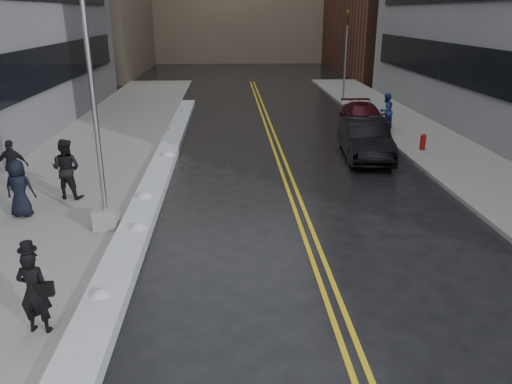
{
  "coord_description": "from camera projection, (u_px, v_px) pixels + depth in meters",
  "views": [
    {
      "loc": [
        0.26,
        -11.43,
        6.02
      ],
      "look_at": [
        0.99,
        1.6,
        1.3
      ],
      "focal_mm": 35.0,
      "sensor_mm": 36.0,
      "label": 1
    }
  ],
  "objects": [
    {
      "name": "ground",
      "position": [
        221.0,
        262.0,
        12.76
      ],
      "size": [
        160.0,
        160.0,
        0.0
      ],
      "primitive_type": "plane",
      "color": "black",
      "rests_on": "ground"
    },
    {
      "name": "lamppost",
      "position": [
        98.0,
        148.0,
        13.6
      ],
      "size": [
        0.65,
        0.65,
        7.62
      ],
      "color": "gray",
      "rests_on": "sidewalk_west"
    },
    {
      "name": "pedestrian_c",
      "position": [
        19.0,
        189.0,
        14.95
      ],
      "size": [
        0.9,
        0.62,
        1.76
      ],
      "primitive_type": "imported",
      "rotation": [
        0.0,
        0.0,
        3.07
      ],
      "color": "black",
      "rests_on": "sidewalk_west"
    },
    {
      "name": "sidewalk_west",
      "position": [
        92.0,
        156.0,
        21.82
      ],
      "size": [
        5.5,
        50.0,
        0.15
      ],
      "primitive_type": "cube",
      "color": "gray",
      "rests_on": "ground"
    },
    {
      "name": "car_maroon",
      "position": [
        364.0,
        117.0,
        26.7
      ],
      "size": [
        2.12,
        4.88,
        1.4
      ],
      "primitive_type": "imported",
      "rotation": [
        0.0,
        0.0,
        -0.03
      ],
      "color": "#3D0914",
      "rests_on": "ground"
    },
    {
      "name": "lane_line_right",
      "position": [
        283.0,
        155.0,
        22.29
      ],
      "size": [
        0.12,
        50.0,
        0.01
      ],
      "primitive_type": "cube",
      "color": "gold",
      "rests_on": "ground"
    },
    {
      "name": "car_black",
      "position": [
        365.0,
        139.0,
        21.65
      ],
      "size": [
        2.19,
        5.22,
        1.68
      ],
      "primitive_type": "imported",
      "rotation": [
        0.0,
        0.0,
        -0.08
      ],
      "color": "black",
      "rests_on": "ground"
    },
    {
      "name": "pedestrian_b",
      "position": [
        66.0,
        169.0,
        16.41
      ],
      "size": [
        1.12,
        0.96,
        2.01
      ],
      "primitive_type": "imported",
      "rotation": [
        0.0,
        0.0,
        2.92
      ],
      "color": "black",
      "rests_on": "sidewalk_west"
    },
    {
      "name": "sidewalk_east",
      "position": [
        443.0,
        151.0,
        22.65
      ],
      "size": [
        4.0,
        50.0,
        0.15
      ],
      "primitive_type": "cube",
      "color": "gray",
      "rests_on": "ground"
    },
    {
      "name": "traffic_signal",
      "position": [
        346.0,
        52.0,
        34.59
      ],
      "size": [
        0.16,
        0.2,
        6.0
      ],
      "color": "gray",
      "rests_on": "sidewalk_east"
    },
    {
      "name": "pedestrian_d",
      "position": [
        13.0,
        165.0,
        17.2
      ],
      "size": [
        1.05,
        0.45,
        1.77
      ],
      "primitive_type": "imported",
      "rotation": [
        0.0,
        0.0,
        3.16
      ],
      "color": "black",
      "rests_on": "sidewalk_west"
    },
    {
      "name": "fire_hydrant",
      "position": [
        423.0,
        141.0,
        22.44
      ],
      "size": [
        0.26,
        0.26,
        0.73
      ],
      "color": "maroon",
      "rests_on": "sidewalk_east"
    },
    {
      "name": "snow_ridge",
      "position": [
        162.0,
        166.0,
        20.08
      ],
      "size": [
        0.9,
        30.0,
        0.34
      ],
      "primitive_type": "cube",
      "color": "silver",
      "rests_on": "ground"
    },
    {
      "name": "pedestrian_east",
      "position": [
        386.0,
        111.0,
        26.47
      ],
      "size": [
        1.14,
        1.08,
        1.85
      ],
      "primitive_type": "imported",
      "rotation": [
        0.0,
        0.0,
        3.72
      ],
      "color": "navy",
      "rests_on": "sidewalk_east"
    },
    {
      "name": "lane_line_left",
      "position": [
        276.0,
        155.0,
        22.27
      ],
      "size": [
        0.12,
        50.0,
        0.01
      ],
      "primitive_type": "cube",
      "color": "gold",
      "rests_on": "ground"
    },
    {
      "name": "pedestrian_fedora",
      "position": [
        34.0,
        291.0,
        9.46
      ],
      "size": [
        0.69,
        0.5,
        1.74
      ],
      "primitive_type": "imported",
      "rotation": [
        0.0,
        0.0,
        3.0
      ],
      "color": "black",
      "rests_on": "sidewalk_west"
    }
  ]
}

